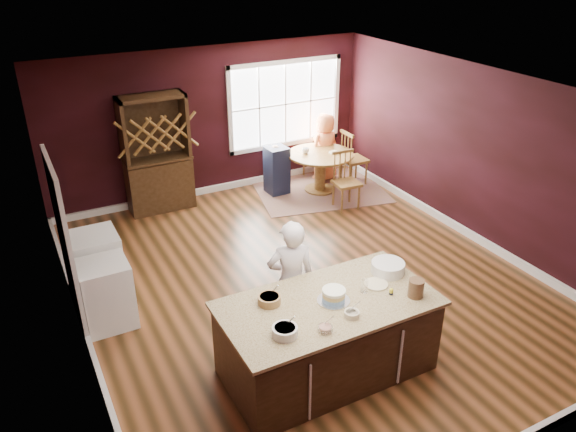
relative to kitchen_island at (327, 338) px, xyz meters
The scene contains 28 objects.
room_shell 2.06m from the kitchen_island, 68.19° to the left, with size 7.00×7.00×7.00m.
window 5.73m from the kitchen_island, 67.14° to the left, with size 2.36×0.10×1.66m, color white, non-canonical shape.
doorway 3.31m from the kitchen_island, 134.56° to the left, with size 0.08×1.26×2.13m, color white, non-canonical shape.
kitchen_island is the anchor object (origin of this frame).
dining_table 4.96m from the kitchen_island, 60.15° to the left, with size 1.23×1.23×0.75m.
baker 0.82m from the kitchen_island, 93.84° to the left, with size 0.56×0.37×1.55m, color silver.
layer_cake 0.56m from the kitchen_island, ahead, with size 0.35×0.35×0.14m, color white, non-canonical shape.
bowl_blue 0.89m from the kitchen_island, 157.70° to the right, with size 0.25×0.25×0.10m, color white.
bowl_yellow 0.82m from the kitchen_island, 154.07° to the left, with size 0.25×0.25×0.09m, color #A97954.
bowl_pink 0.70m from the kitchen_island, 125.34° to the right, with size 0.15×0.15×0.06m, color silver.
bowl_olive 0.61m from the kitchen_island, 75.97° to the right, with size 0.16×0.16×0.06m, color beige.
drinking_glass 0.71m from the kitchen_island, ahead, with size 0.08×0.08×0.16m, color white.
dinner_plate 0.80m from the kitchen_island, ahead, with size 0.26×0.26×0.02m, color #FFF0C4.
white_tub 1.07m from the kitchen_island, 11.50° to the left, with size 0.38×0.38×0.13m, color silver.
stoneware_crock 1.11m from the kitchen_island, 20.98° to the right, with size 0.17×0.17×0.20m, color #403019.
toy_figurine 0.87m from the kitchen_island, 16.28° to the right, with size 0.05×0.05×0.08m, color yellow, non-canonical shape.
rug 4.97m from the kitchen_island, 60.15° to the left, with size 2.36×1.83×0.01m, color brown.
chair_east 5.38m from the kitchen_island, 53.07° to the left, with size 0.46×0.43×1.09m, color olive, non-canonical shape.
chair_south 4.25m from the kitchen_island, 54.03° to the left, with size 0.44×0.41×1.04m, color brown, non-canonical shape.
chair_north 5.78m from the kitchen_island, 61.28° to the left, with size 0.41×0.39×0.97m, color #8E5D39, non-canonical shape.
seated_woman 5.51m from the kitchen_island, 59.17° to the left, with size 0.66×0.43×1.35m, color #EE7C45.
high_chair 4.90m from the kitchen_island, 69.69° to the left, with size 0.38×0.38×0.94m, color #171B3C, non-canonical shape.
toddler 4.97m from the kitchen_island, 69.73° to the left, with size 0.18×0.14×0.26m, color #8CA5BF, non-canonical shape.
table_plate 5.00m from the kitchen_island, 57.20° to the left, with size 0.21×0.21×0.02m, color beige.
table_cup 4.97m from the kitchen_island, 63.39° to the left, with size 0.13×0.13×0.10m, color white.
hutch 4.99m from the kitchen_island, 94.87° to the left, with size 1.12×0.47×2.05m, color #412A16.
washer 2.79m from the kitchen_island, 134.34° to the left, with size 0.60×0.58×0.86m, color white.
dryer 3.28m from the kitchen_island, 126.51° to the left, with size 0.65×0.63×0.94m, color white.
Camera 1 is at (-3.33, -5.82, 4.38)m, focal length 35.00 mm.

